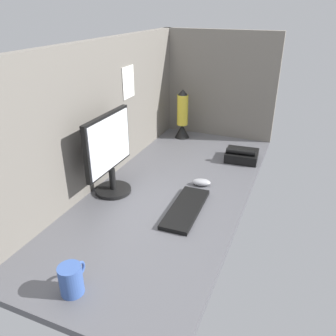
{
  "coord_description": "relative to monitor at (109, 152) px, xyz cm",
  "views": [
    {
      "loc": [
        -142.31,
        -58.97,
        86.82
      ],
      "look_at": [
        -5.87,
        0.0,
        14.0
      ],
      "focal_mm": 36.28,
      "sensor_mm": 36.0,
      "label": 1
    }
  ],
  "objects": [
    {
      "name": "monitor",
      "position": [
        0.0,
        0.0,
        0.0
      ],
      "size": [
        36.42,
        18.0,
        40.54
      ],
      "color": "black",
      "rests_on": "ground_plane"
    },
    {
      "name": "lava_lamp",
      "position": [
        86.06,
        -5.7,
        -7.55
      ],
      "size": [
        10.48,
        10.48,
        34.29
      ],
      "color": "black",
      "rests_on": "ground_plane"
    },
    {
      "name": "cubicle_wall_side",
      "position": [
        102.17,
        -25.11,
        13.73
      ],
      "size": [
        5.0,
        80.0,
        71.34
      ],
      "primitive_type": "cube",
      "color": "slate",
      "rests_on": "ground_plane"
    },
    {
      "name": "mouse",
      "position": [
        23.74,
        -39.95,
        -20.24
      ],
      "size": [
        7.49,
        10.56,
        3.4
      ],
      "primitive_type": "ellipsoid",
      "rotation": [
        0.0,
        0.0,
        0.21
      ],
      "color": "#99999E",
      "rests_on": "ground_plane"
    },
    {
      "name": "desk_phone",
      "position": [
        63.35,
        -52.83,
        -18.75
      ],
      "size": [
        18.4,
        20.24,
        8.8
      ],
      "color": "black",
      "rests_on": "ground_plane"
    },
    {
      "name": "mug_ceramic_blue",
      "position": [
        -62.81,
        -22.78,
        -16.57
      ],
      "size": [
        11.46,
        7.81,
        10.68
      ],
      "color": "#38569E",
      "rests_on": "ground_plane"
    },
    {
      "name": "ground_plane",
      "position": [
        14.67,
        -25.11,
        -23.44
      ],
      "size": [
        180.0,
        80.0,
        3.0
      ],
      "primitive_type": "cube",
      "color": "#515156"
    },
    {
      "name": "keyboard",
      "position": [
        -2.2,
        -40.6,
        -20.94
      ],
      "size": [
        37.41,
        14.23,
        2.0
      ],
      "primitive_type": "cube",
      "rotation": [
        0.0,
        0.0,
        0.03
      ],
      "color": "black",
      "rests_on": "ground_plane"
    },
    {
      "name": "cubicle_wall_back",
      "position": [
        14.7,
        12.39,
        13.75
      ],
      "size": [
        180.0,
        5.5,
        71.34
      ],
      "color": "slate",
      "rests_on": "ground_plane"
    }
  ]
}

